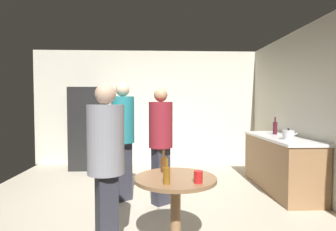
# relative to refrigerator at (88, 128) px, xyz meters

# --- Properties ---
(ground_plane) EXTENTS (5.20, 5.20, 0.10)m
(ground_plane) POSITION_rel_refrigerator_xyz_m (1.32, -2.20, -0.95)
(ground_plane) COLOR #B2A893
(wall_back) EXTENTS (5.32, 0.06, 2.70)m
(wall_back) POSITION_rel_refrigerator_xyz_m (1.32, 0.43, 0.45)
(wall_back) COLOR beige
(wall_back) RESTS_ON ground_plane
(wall_side_right) EXTENTS (0.06, 5.20, 2.70)m
(wall_side_right) POSITION_rel_refrigerator_xyz_m (3.95, -2.20, 0.45)
(wall_side_right) COLOR beige
(wall_side_right) RESTS_ON ground_plane
(refrigerator) EXTENTS (0.70, 0.68, 1.80)m
(refrigerator) POSITION_rel_refrigerator_xyz_m (0.00, 0.00, 0.00)
(refrigerator) COLOR black
(refrigerator) RESTS_ON ground_plane
(kitchen_counter) EXTENTS (0.64, 1.82, 0.90)m
(kitchen_counter) POSITION_rel_refrigerator_xyz_m (3.60, -1.72, -0.45)
(kitchen_counter) COLOR olive
(kitchen_counter) RESTS_ON ground_plane
(kettle) EXTENTS (0.24, 0.17, 0.18)m
(kettle) POSITION_rel_refrigerator_xyz_m (3.55, -2.08, 0.07)
(kettle) COLOR #B2B2B7
(kettle) RESTS_ON kitchen_counter
(wine_bottle_on_counter) EXTENTS (0.08, 0.08, 0.31)m
(wine_bottle_on_counter) POSITION_rel_refrigerator_xyz_m (3.64, -1.40, 0.12)
(wine_bottle_on_counter) COLOR #3F141E
(wine_bottle_on_counter) RESTS_ON kitchen_counter
(foreground_table) EXTENTS (0.80, 0.80, 0.73)m
(foreground_table) POSITION_rel_refrigerator_xyz_m (1.71, -3.54, -0.27)
(foreground_table) COLOR olive
(foreground_table) RESTS_ON ground_plane
(beer_bottle_amber) EXTENTS (0.06, 0.06, 0.23)m
(beer_bottle_amber) POSITION_rel_refrigerator_xyz_m (1.62, -3.77, -0.08)
(beer_bottle_amber) COLOR #8C5919
(beer_bottle_amber) RESTS_ON foreground_table
(beer_bottle_brown) EXTENTS (0.06, 0.06, 0.23)m
(beer_bottle_brown) POSITION_rel_refrigerator_xyz_m (1.60, -3.33, -0.08)
(beer_bottle_brown) COLOR #593314
(beer_bottle_brown) RESTS_ON foreground_table
(plastic_cup_red) EXTENTS (0.08, 0.08, 0.11)m
(plastic_cup_red) POSITION_rel_refrigerator_xyz_m (1.90, -3.74, -0.11)
(plastic_cup_red) COLOR red
(plastic_cup_red) RESTS_ON foreground_table
(person_in_maroon_shirt) EXTENTS (0.48, 0.48, 1.67)m
(person_in_maroon_shirt) POSITION_rel_refrigerator_xyz_m (1.59, -2.28, 0.08)
(person_in_maroon_shirt) COLOR #2D2D38
(person_in_maroon_shirt) RESTS_ON ground_plane
(person_in_teal_shirt) EXTENTS (0.47, 0.47, 1.76)m
(person_in_teal_shirt) POSITION_rel_refrigerator_xyz_m (1.03, -2.07, 0.13)
(person_in_teal_shirt) COLOR #2D2D38
(person_in_teal_shirt) RESTS_ON ground_plane
(person_in_gray_shirt) EXTENTS (0.45, 0.45, 1.63)m
(person_in_gray_shirt) POSITION_rel_refrigerator_xyz_m (1.06, -3.64, 0.05)
(person_in_gray_shirt) COLOR #2D2D38
(person_in_gray_shirt) RESTS_ON ground_plane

